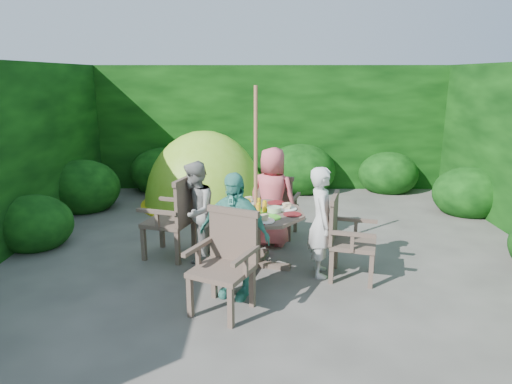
{
  "coord_description": "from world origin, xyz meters",
  "views": [
    {
      "loc": [
        -0.22,
        -5.76,
        2.32
      ],
      "look_at": [
        -0.27,
        -0.07,
        0.85
      ],
      "focal_mm": 32.0,
      "sensor_mm": 36.0,
      "label": 1
    }
  ],
  "objects_px": {
    "garden_chair_right": "(347,236)",
    "garden_chair_front": "(226,260)",
    "child_right": "(321,222)",
    "child_front": "(234,235)",
    "parasol_pole": "(256,180)",
    "garden_chair_left": "(175,216)",
    "garden_chair_back": "(277,205)",
    "patio_table": "(256,220)",
    "child_left": "(195,212)",
    "child_back": "(272,197)",
    "dome_tent": "(205,203)"
  },
  "relations": [
    {
      "from": "garden_chair_right",
      "to": "child_left",
      "type": "xyz_separation_m",
      "value": [
        -1.82,
        0.53,
        0.13
      ]
    },
    {
      "from": "garden_chair_right",
      "to": "child_left",
      "type": "distance_m",
      "value": 1.9
    },
    {
      "from": "patio_table",
      "to": "child_left",
      "type": "bearing_deg",
      "value": 163.95
    },
    {
      "from": "patio_table",
      "to": "child_left",
      "type": "height_order",
      "value": "child_left"
    },
    {
      "from": "dome_tent",
      "to": "garden_chair_front",
      "type": "bearing_deg",
      "value": -83.12
    },
    {
      "from": "child_left",
      "to": "garden_chair_front",
      "type": "bearing_deg",
      "value": 21.54
    },
    {
      "from": "patio_table",
      "to": "garden_chair_right",
      "type": "xyz_separation_m",
      "value": [
        1.05,
        -0.3,
        -0.09
      ]
    },
    {
      "from": "child_right",
      "to": "dome_tent",
      "type": "relative_size",
      "value": 0.49
    },
    {
      "from": "garden_chair_right",
      "to": "child_right",
      "type": "height_order",
      "value": "child_right"
    },
    {
      "from": "parasol_pole",
      "to": "garden_chair_left",
      "type": "xyz_separation_m",
      "value": [
        -1.05,
        0.3,
        -0.55
      ]
    },
    {
      "from": "child_back",
      "to": "parasol_pole",
      "type": "bearing_deg",
      "value": 94.01
    },
    {
      "from": "garden_chair_back",
      "to": "garden_chair_front",
      "type": "xyz_separation_m",
      "value": [
        -0.59,
        -2.11,
        0.04
      ]
    },
    {
      "from": "garden_chair_left",
      "to": "child_left",
      "type": "height_order",
      "value": "child_left"
    },
    {
      "from": "patio_table",
      "to": "garden_chair_back",
      "type": "bearing_deg",
      "value": 74.13
    },
    {
      "from": "garden_chair_right",
      "to": "garden_chair_front",
      "type": "relative_size",
      "value": 0.97
    },
    {
      "from": "parasol_pole",
      "to": "garden_chair_left",
      "type": "relative_size",
      "value": 2.13
    },
    {
      "from": "patio_table",
      "to": "dome_tent",
      "type": "bearing_deg",
      "value": 108.68
    },
    {
      "from": "garden_chair_front",
      "to": "child_back",
      "type": "distance_m",
      "value": 1.9
    },
    {
      "from": "parasol_pole",
      "to": "patio_table",
      "type": "bearing_deg",
      "value": -3.31
    },
    {
      "from": "child_right",
      "to": "child_front",
      "type": "relative_size",
      "value": 0.96
    },
    {
      "from": "garden_chair_right",
      "to": "dome_tent",
      "type": "height_order",
      "value": "dome_tent"
    },
    {
      "from": "child_right",
      "to": "dome_tent",
      "type": "distance_m",
      "value": 3.59
    },
    {
      "from": "parasol_pole",
      "to": "dome_tent",
      "type": "relative_size",
      "value": 0.82
    },
    {
      "from": "child_front",
      "to": "garden_chair_back",
      "type": "bearing_deg",
      "value": 95.32
    },
    {
      "from": "child_front",
      "to": "garden_chair_right",
      "type": "bearing_deg",
      "value": 41.41
    },
    {
      "from": "child_right",
      "to": "child_back",
      "type": "xyz_separation_m",
      "value": [
        -0.55,
        0.99,
        0.03
      ]
    },
    {
      "from": "garden_chair_right",
      "to": "child_back",
      "type": "distance_m",
      "value": 1.37
    },
    {
      "from": "child_right",
      "to": "child_back",
      "type": "bearing_deg",
      "value": 29.21
    },
    {
      "from": "child_left",
      "to": "child_back",
      "type": "bearing_deg",
      "value": 119.9
    },
    {
      "from": "child_right",
      "to": "dome_tent",
      "type": "bearing_deg",
      "value": 29.66
    },
    {
      "from": "garden_chair_left",
      "to": "child_back",
      "type": "relative_size",
      "value": 0.75
    },
    {
      "from": "parasol_pole",
      "to": "child_front",
      "type": "relative_size",
      "value": 1.62
    },
    {
      "from": "patio_table",
      "to": "garden_chair_left",
      "type": "relative_size",
      "value": 1.46
    },
    {
      "from": "parasol_pole",
      "to": "child_right",
      "type": "bearing_deg",
      "value": -16.12
    },
    {
      "from": "patio_table",
      "to": "garden_chair_front",
      "type": "relative_size",
      "value": 1.54
    },
    {
      "from": "child_back",
      "to": "child_left",
      "type": "bearing_deg",
      "value": 49.01
    },
    {
      "from": "garden_chair_right",
      "to": "child_back",
      "type": "xyz_separation_m",
      "value": [
        -0.83,
        1.07,
        0.18
      ]
    },
    {
      "from": "child_front",
      "to": "child_right",
      "type": "bearing_deg",
      "value": 50.3
    },
    {
      "from": "garden_chair_back",
      "to": "child_left",
      "type": "xyz_separation_m",
      "value": [
        -1.07,
        -0.83,
        0.15
      ]
    },
    {
      "from": "child_back",
      "to": "dome_tent",
      "type": "relative_size",
      "value": 0.51
    },
    {
      "from": "parasol_pole",
      "to": "child_back",
      "type": "distance_m",
      "value": 0.9
    },
    {
      "from": "patio_table",
      "to": "child_back",
      "type": "relative_size",
      "value": 1.1
    },
    {
      "from": "child_right",
      "to": "child_front",
      "type": "bearing_deg",
      "value": 119.21
    },
    {
      "from": "child_back",
      "to": "child_front",
      "type": "bearing_deg",
      "value": 94.01
    },
    {
      "from": "parasol_pole",
      "to": "child_back",
      "type": "xyz_separation_m",
      "value": [
        0.22,
        0.77,
        -0.41
      ]
    },
    {
      "from": "child_left",
      "to": "child_front",
      "type": "distance_m",
      "value": 1.13
    },
    {
      "from": "child_left",
      "to": "garden_chair_back",
      "type": "bearing_deg",
      "value": 128.87
    },
    {
      "from": "child_left",
      "to": "dome_tent",
      "type": "relative_size",
      "value": 0.48
    },
    {
      "from": "garden_chair_left",
      "to": "dome_tent",
      "type": "relative_size",
      "value": 0.38
    },
    {
      "from": "garden_chair_right",
      "to": "garden_chair_back",
      "type": "bearing_deg",
      "value": 44.49
    }
  ]
}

